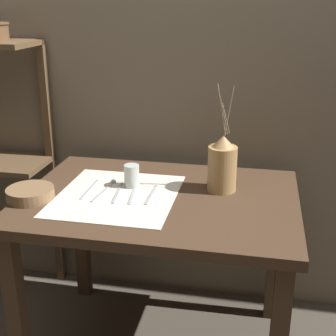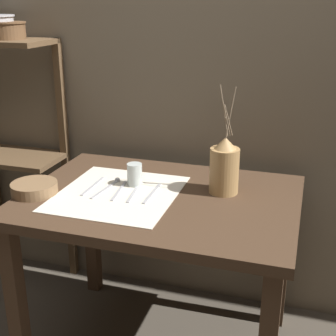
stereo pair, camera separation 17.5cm
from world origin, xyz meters
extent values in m
cube|color=#6B5E4C|center=(0.00, 0.50, 1.20)|extent=(7.00, 0.06, 2.40)
cube|color=#422D1E|center=(0.00, 0.00, 0.72)|extent=(1.08, 0.78, 0.04)
cube|color=#422D1E|center=(-0.48, -0.33, 0.35)|extent=(0.06, 0.06, 0.70)
cube|color=#422D1E|center=(-0.48, 0.33, 0.35)|extent=(0.06, 0.06, 0.70)
cube|color=#422D1E|center=(0.48, 0.33, 0.35)|extent=(0.06, 0.06, 0.70)
cube|color=brown|center=(-0.89, 0.31, 0.71)|extent=(0.50, 0.29, 0.02)
cube|color=brown|center=(-0.66, 0.43, 0.65)|extent=(0.04, 0.04, 1.30)
cube|color=beige|center=(-0.16, -0.03, 0.74)|extent=(0.46, 0.51, 0.00)
cylinder|color=#A87F4C|center=(0.23, 0.11, 0.84)|extent=(0.12, 0.12, 0.18)
cone|color=#A87F4C|center=(0.23, 0.11, 0.95)|extent=(0.09, 0.09, 0.05)
cylinder|color=#847056|center=(0.22, 0.12, 1.07)|extent=(0.04, 0.01, 0.20)
cylinder|color=#847056|center=(0.25, 0.09, 1.07)|extent=(0.03, 0.01, 0.20)
cylinder|color=#847056|center=(0.23, 0.11, 1.05)|extent=(0.04, 0.03, 0.15)
cylinder|color=#847056|center=(0.24, 0.12, 1.04)|extent=(0.03, 0.03, 0.12)
cylinder|color=brown|center=(-0.48, -0.13, 0.77)|extent=(0.18, 0.18, 0.05)
cylinder|color=#B7C1BC|center=(-0.13, 0.07, 0.79)|extent=(0.06, 0.06, 0.09)
cube|color=#A8A8AD|center=(-0.29, 0.00, 0.75)|extent=(0.01, 0.21, 0.00)
cube|color=#A8A8AD|center=(-0.23, -0.02, 0.75)|extent=(0.04, 0.21, 0.00)
sphere|color=#A8A8AD|center=(-0.22, 0.08, 0.75)|extent=(0.02, 0.02, 0.02)
cube|color=#A8A8AD|center=(-0.17, -0.01, 0.75)|extent=(0.04, 0.21, 0.00)
cube|color=#A8A8AD|center=(-0.10, -0.01, 0.75)|extent=(0.04, 0.21, 0.00)
sphere|color=#A8A8AD|center=(-0.12, 0.09, 0.75)|extent=(0.02, 0.02, 0.02)
cube|color=#A8A8AD|center=(-0.03, 0.00, 0.75)|extent=(0.01, 0.21, 0.00)
cylinder|color=brown|center=(-0.84, 0.31, 1.34)|extent=(0.16, 0.16, 0.08)
cylinder|color=brown|center=(-0.84, 0.31, 1.37)|extent=(0.17, 0.17, 0.01)
camera|label=1|loc=(0.37, -1.66, 1.48)|focal=50.00mm
camera|label=2|loc=(0.54, -1.61, 1.48)|focal=50.00mm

